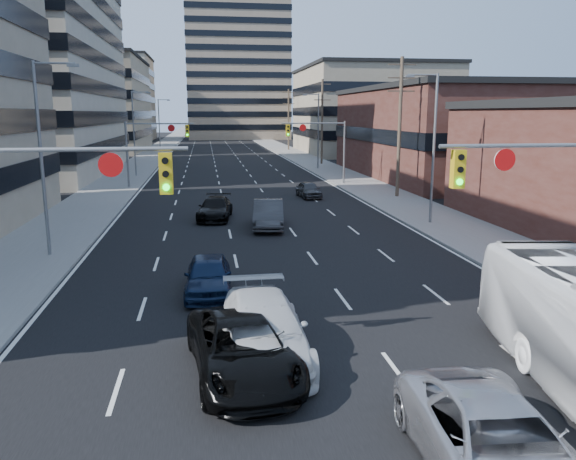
% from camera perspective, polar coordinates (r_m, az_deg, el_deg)
% --- Properties ---
extents(road_surface, '(18.00, 300.00, 0.02)m').
position_cam_1_polar(road_surface, '(137.39, -7.16, 8.90)').
color(road_surface, black).
rests_on(road_surface, ground).
extents(sidewalk_left, '(5.00, 300.00, 0.15)m').
position_cam_1_polar(sidewalk_left, '(137.61, -12.01, 8.77)').
color(sidewalk_left, slate).
rests_on(sidewalk_left, ground).
extents(sidewalk_right, '(5.00, 300.00, 0.15)m').
position_cam_1_polar(sidewalk_right, '(138.12, -2.33, 9.02)').
color(sidewalk_right, slate).
rests_on(sidewalk_right, ground).
extents(office_left_far, '(20.00, 30.00, 16.00)m').
position_cam_1_polar(office_left_far, '(109.22, -19.85, 11.78)').
color(office_left_far, gray).
rests_on(office_left_far, ground).
extents(storefront_right_mid, '(20.00, 30.00, 9.00)m').
position_cam_1_polar(storefront_right_mid, '(63.30, 17.18, 9.26)').
color(storefront_right_mid, '#472119').
rests_on(storefront_right_mid, ground).
extents(office_right_far, '(22.00, 28.00, 14.00)m').
position_cam_1_polar(office_right_far, '(99.24, 8.24, 11.83)').
color(office_right_far, gray).
rests_on(office_right_far, ground).
extents(apartment_tower, '(26.00, 26.00, 58.00)m').
position_cam_1_polar(apartment_tower, '(159.02, -5.33, 19.79)').
color(apartment_tower, gray).
rests_on(apartment_tower, ground).
extents(bg_block_left, '(24.00, 24.00, 20.00)m').
position_cam_1_polar(bg_block_left, '(149.32, -18.42, 12.46)').
color(bg_block_left, '#ADA089').
rests_on(bg_block_left, ground).
extents(bg_block_right, '(22.00, 22.00, 12.00)m').
position_cam_1_polar(bg_block_right, '(141.60, 6.10, 11.43)').
color(bg_block_right, gray).
rests_on(bg_block_right, ground).
extents(signal_near_left, '(6.59, 0.33, 6.00)m').
position_cam_1_polar(signal_near_left, '(15.99, -24.24, 2.14)').
color(signal_near_left, slate).
rests_on(signal_near_left, ground).
extents(signal_near_right, '(6.59, 0.33, 6.00)m').
position_cam_1_polar(signal_near_right, '(18.62, 26.14, 3.20)').
color(signal_near_right, slate).
rests_on(signal_near_right, ground).
extents(signal_far_left, '(6.09, 0.33, 6.00)m').
position_cam_1_polar(signal_far_left, '(52.45, -13.57, 8.82)').
color(signal_far_left, slate).
rests_on(signal_far_left, ground).
extents(signal_far_right, '(6.09, 0.33, 6.00)m').
position_cam_1_polar(signal_far_right, '(53.33, 3.31, 9.17)').
color(signal_far_right, slate).
rests_on(signal_far_right, ground).
extents(utility_pole_block, '(2.20, 0.28, 11.00)m').
position_cam_1_polar(utility_pole_block, '(45.81, 11.28, 10.39)').
color(utility_pole_block, '#4C3D2D').
rests_on(utility_pole_block, ground).
extents(utility_pole_midblock, '(2.20, 0.28, 11.00)m').
position_cam_1_polar(utility_pole_midblock, '(74.77, 3.48, 11.04)').
color(utility_pole_midblock, '#4C3D2D').
rests_on(utility_pole_midblock, ground).
extents(utility_pole_distant, '(2.20, 0.28, 11.00)m').
position_cam_1_polar(utility_pole_distant, '(104.32, 0.05, 11.27)').
color(utility_pole_distant, '#4C3D2D').
rests_on(utility_pole_distant, ground).
extents(streetlight_left_near, '(2.03, 0.22, 9.00)m').
position_cam_1_polar(streetlight_left_near, '(28.20, -23.52, 7.43)').
color(streetlight_left_near, slate).
rests_on(streetlight_left_near, ground).
extents(streetlight_left_mid, '(2.03, 0.22, 9.00)m').
position_cam_1_polar(streetlight_left_mid, '(62.64, -15.26, 9.86)').
color(streetlight_left_mid, slate).
rests_on(streetlight_left_mid, ground).
extents(streetlight_left_far, '(2.03, 0.22, 9.00)m').
position_cam_1_polar(streetlight_left_far, '(97.48, -12.86, 10.52)').
color(streetlight_left_far, slate).
rests_on(streetlight_left_far, ground).
extents(streetlight_right_near, '(2.03, 0.22, 9.00)m').
position_cam_1_polar(streetlight_right_near, '(34.90, 14.39, 8.69)').
color(streetlight_right_near, slate).
rests_on(streetlight_right_near, ground).
extents(streetlight_right_far, '(2.03, 0.22, 9.00)m').
position_cam_1_polar(streetlight_right_far, '(68.53, 2.96, 10.38)').
color(streetlight_right_far, slate).
rests_on(streetlight_right_far, ground).
extents(black_pickup, '(3.09, 5.67, 1.51)m').
position_cam_1_polar(black_pickup, '(14.90, -4.65, -11.86)').
color(black_pickup, black).
rests_on(black_pickup, ground).
extents(white_van, '(2.38, 5.71, 1.65)m').
position_cam_1_polar(white_van, '(15.89, -2.54, -10.00)').
color(white_van, silver).
rests_on(white_van, ground).
extents(silver_suv, '(2.91, 5.71, 1.55)m').
position_cam_1_polar(silver_suv, '(11.59, 20.48, -19.89)').
color(silver_suv, '#B2B1B6').
rests_on(silver_suv, ground).
extents(sedan_blue, '(1.84, 4.31, 1.45)m').
position_cam_1_polar(sedan_blue, '(21.42, -8.10, -4.58)').
color(sedan_blue, '#0D1A35').
rests_on(sedan_blue, ground).
extents(sedan_grey_center, '(2.31, 5.19, 1.65)m').
position_cam_1_polar(sedan_grey_center, '(33.38, -2.01, 1.61)').
color(sedan_grey_center, '#303032').
rests_on(sedan_grey_center, ground).
extents(sedan_black_far, '(2.61, 5.11, 1.42)m').
position_cam_1_polar(sedan_black_far, '(36.44, -7.42, 2.20)').
color(sedan_black_far, black).
rests_on(sedan_black_far, ground).
extents(sedan_grey_right, '(1.83, 3.90, 1.29)m').
position_cam_1_polar(sedan_grey_right, '(45.50, 2.13, 4.11)').
color(sedan_grey_right, '#393A3C').
rests_on(sedan_grey_right, ground).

